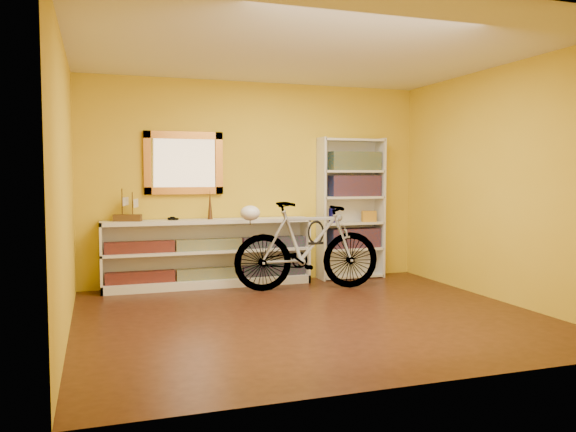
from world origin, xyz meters
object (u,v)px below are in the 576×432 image
object	(u,v)px
helmet	(250,213)
bicycle	(307,246)
console_unit	(209,253)
bookcase	(351,208)

from	to	relation	value
helmet	bicycle	bearing A→B (deg)	-6.66
console_unit	bicycle	distance (m)	1.25
bookcase	bicycle	xyz separation A→B (m)	(-0.85, -0.59, -0.41)
bookcase	bicycle	world-z (taller)	bookcase
helmet	console_unit	bearing A→B (deg)	130.64
bicycle	helmet	world-z (taller)	bicycle
bookcase	bicycle	size ratio (longest dim) A/B	1.04
bookcase	bicycle	bearing A→B (deg)	-145.39
console_unit	helmet	bearing A→B (deg)	-49.36
bicycle	helmet	size ratio (longest dim) A/B	7.66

